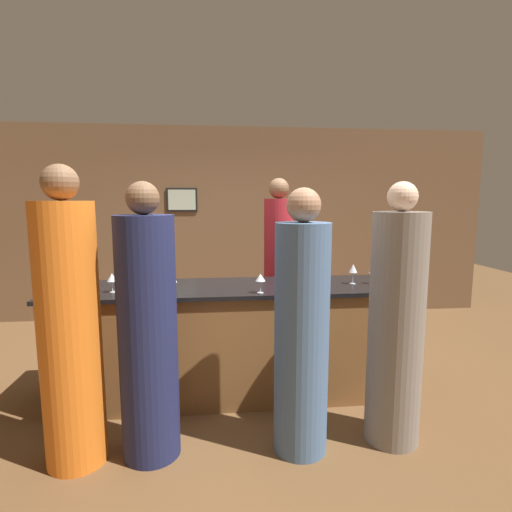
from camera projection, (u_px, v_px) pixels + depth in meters
name	position (u px, v px, depth m)	size (l,w,h in m)	color
ground_plane	(235.00, 392.00, 3.66)	(14.00, 14.00, 0.00)	brown
back_wall	(225.00, 223.00, 5.93)	(8.00, 0.08, 2.80)	brown
bar_counter	(235.00, 340.00, 3.59)	(3.13, 0.79, 0.99)	brown
bartender	(278.00, 276.00, 4.29)	(0.31, 0.31, 1.97)	maroon
guest_0	(396.00, 325.00, 2.82)	(0.38, 0.38, 1.87)	gray
guest_1	(302.00, 333.00, 2.72)	(0.37, 0.37, 1.83)	#4C6B93
guest_2	(148.00, 334.00, 2.66)	(0.39, 0.39, 1.87)	#1E234C
guest_3	(70.00, 330.00, 2.57)	(0.39, 0.39, 1.97)	orange
wine_bottle_0	(53.00, 284.00, 3.08)	(0.07, 0.07, 0.28)	black
wine_glass_0	(260.00, 278.00, 3.23)	(0.08, 0.08, 0.16)	silver
wine_glass_1	(112.00, 278.00, 3.26)	(0.08, 0.08, 0.16)	silver
wine_glass_2	(353.00, 269.00, 3.58)	(0.07, 0.07, 0.18)	silver
wine_glass_3	(373.00, 270.00, 3.60)	(0.07, 0.07, 0.16)	silver
wine_glass_4	(312.00, 270.00, 3.54)	(0.06, 0.06, 0.17)	silver
wine_glass_5	(89.00, 278.00, 3.24)	(0.07, 0.07, 0.16)	silver
wine_glass_6	(173.00, 279.00, 3.26)	(0.07, 0.07, 0.15)	silver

